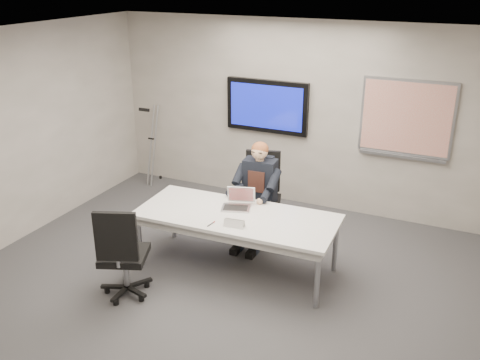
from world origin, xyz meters
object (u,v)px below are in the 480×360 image
at_px(office_chair_near, 124,269).
at_px(office_chair_far, 261,211).
at_px(seated_person, 254,205).
at_px(laptop, 238,202).
at_px(conference_table, 237,221).

bearing_deg(office_chair_near, office_chair_far, -133.71).
bearing_deg(office_chair_far, seated_person, -103.44).
bearing_deg(seated_person, office_chair_far, 88.20).
height_order(seated_person, laptop, seated_person).
xyz_separation_m(office_chair_far, laptop, (0.01, -0.74, 0.43)).
bearing_deg(laptop, seated_person, 70.90).
bearing_deg(laptop, conference_table, -87.18).
xyz_separation_m(office_chair_near, seated_person, (0.81, 1.75, 0.20)).
distance_m(office_chair_near, seated_person, 1.94).
bearing_deg(conference_table, office_chair_far, 92.75).
height_order(office_chair_near, laptop, office_chair_near).
relative_size(office_chair_far, seated_person, 0.85).
height_order(conference_table, laptop, laptop).
xyz_separation_m(office_chair_far, office_chair_near, (-0.80, -2.01, -0.01)).
xyz_separation_m(conference_table, laptop, (-0.08, 0.21, 0.14)).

